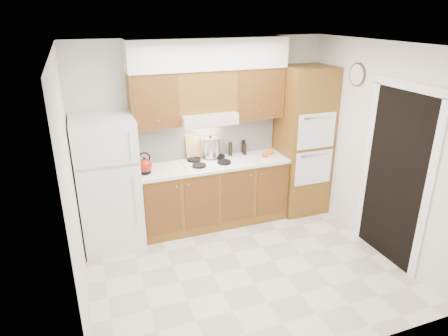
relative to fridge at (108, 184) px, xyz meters
name	(u,v)px	position (x,y,z in m)	size (l,w,h in m)	color
floor	(243,267)	(1.41, -1.14, -0.86)	(3.60, 3.60, 0.00)	beige
ceiling	(248,45)	(1.41, -1.14, 1.74)	(3.60, 3.60, 0.00)	white
wall_back	(204,132)	(1.41, 0.36, 0.44)	(3.60, 0.02, 2.60)	silver
wall_left	(72,193)	(-0.40, -1.14, 0.44)	(0.02, 3.00, 2.60)	silver
wall_right	(378,150)	(3.21, -1.14, 0.44)	(0.02, 3.00, 2.60)	silver
fridge	(108,184)	(0.00, 0.00, 0.00)	(0.75, 0.72, 1.72)	white
base_cabinets	(213,194)	(1.43, 0.06, -0.41)	(2.11, 0.60, 0.90)	brown
countertop	(213,164)	(1.43, 0.05, 0.06)	(2.13, 0.62, 0.04)	white
backsplash	(206,138)	(1.43, 0.34, 0.36)	(2.11, 0.03, 0.56)	white
oven_cabinet	(303,141)	(2.85, 0.03, 0.24)	(0.70, 0.65, 2.20)	brown
upper_cab_left	(154,100)	(0.69, 0.19, 0.99)	(0.63, 0.33, 0.70)	brown
upper_cab_right	(256,92)	(2.12, 0.19, 0.99)	(0.73, 0.33, 0.70)	brown
range_hood	(207,117)	(1.38, 0.13, 0.71)	(0.75, 0.45, 0.15)	silver
upper_cab_over_hood	(205,91)	(1.38, 0.19, 1.06)	(0.75, 0.33, 0.55)	brown
soffit	(209,54)	(1.43, 0.18, 1.54)	(2.13, 0.36, 0.40)	silver
cooktop	(209,162)	(1.38, 0.07, 0.09)	(0.74, 0.50, 0.01)	white
doorway	(394,179)	(3.19, -1.49, 0.19)	(0.02, 0.90, 2.10)	black
wall_clock	(357,75)	(3.19, -0.59, 1.29)	(0.30, 0.30, 0.02)	#3F3833
kettle	(145,166)	(0.47, -0.01, 0.19)	(0.19, 0.19, 0.19)	#9B1B0B
cutting_board	(195,145)	(1.25, 0.31, 0.28)	(0.27, 0.02, 0.36)	tan
stock_pot	(210,147)	(1.46, 0.23, 0.25)	(0.27, 0.27, 0.28)	silver
condiment_a	(230,149)	(1.76, 0.22, 0.18)	(0.06, 0.06, 0.21)	black
condiment_b	(243,146)	(2.00, 0.31, 0.17)	(0.06, 0.06, 0.19)	black
condiment_c	(245,149)	(1.98, 0.22, 0.16)	(0.06, 0.06, 0.16)	black
orange_near	(265,154)	(2.21, 0.00, 0.12)	(0.08, 0.08, 0.08)	#FF570D
orange_far	(271,151)	(2.34, 0.09, 0.12)	(0.09, 0.09, 0.09)	#FF540D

